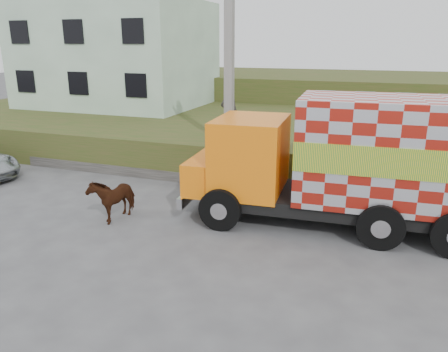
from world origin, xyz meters
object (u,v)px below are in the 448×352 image
at_px(utility_pole, 229,75).
at_px(cargo_truck, 349,162).
at_px(cow, 113,197).
at_px(pedestrian, 229,113).

xyz_separation_m(utility_pole, cargo_truck, (4.55, -2.68, -2.13)).
distance_m(utility_pole, cow, 6.04).
relative_size(cargo_truck, cow, 5.44).
distance_m(utility_pole, pedestrian, 2.34).
bearing_deg(utility_pole, pedestrian, 109.27).
distance_m(cargo_truck, pedestrian, 6.68).
bearing_deg(cow, cargo_truck, 21.49).
bearing_deg(cargo_truck, utility_pole, 145.92).
relative_size(cow, pedestrian, 0.83).
height_order(utility_pole, cow, utility_pole).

